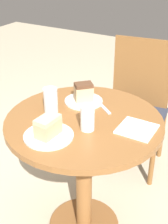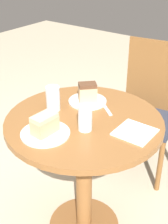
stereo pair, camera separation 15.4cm
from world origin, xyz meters
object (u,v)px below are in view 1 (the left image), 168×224
(cake_slice_far, at_px, (48,126))
(glass_lemonade, at_px, (88,119))
(chair, at_px, (136,104))
(cake_slice_near, at_px, (84,92))
(glass_water, at_px, (51,102))
(plate_far, at_px, (49,136))
(plate_near, at_px, (84,101))

(cake_slice_far, xyz_separation_m, glass_lemonade, (0.12, 0.14, -0.00))
(chair, distance_m, cake_slice_near, 0.73)
(glass_lemonade, xyz_separation_m, glass_water, (-0.25, 0.06, 0.00))
(glass_lemonade, bearing_deg, cake_slice_far, -130.35)
(plate_far, distance_m, glass_water, 0.25)
(plate_near, distance_m, cake_slice_near, 0.06)
(plate_far, distance_m, glass_lemonade, 0.20)
(cake_slice_near, height_order, cake_slice_far, cake_slice_near)
(cake_slice_near, distance_m, glass_water, 0.20)
(glass_lemonade, bearing_deg, plate_near, 123.75)
(cake_slice_far, bearing_deg, glass_water, 122.37)
(chair, relative_size, glass_lemonade, 7.71)
(glass_lemonade, height_order, glass_water, glass_water)
(plate_far, height_order, glass_lemonade, glass_lemonade)
(cake_slice_far, bearing_deg, plate_near, 95.39)
(plate_near, bearing_deg, glass_lemonade, -56.25)
(plate_near, distance_m, cake_slice_far, 0.39)
(chair, xyz_separation_m, glass_lemonade, (0.08, -0.88, 0.33))
(plate_far, bearing_deg, cake_slice_near, 95.39)
(plate_far, height_order, cake_slice_near, cake_slice_near)
(chair, distance_m, glass_water, 0.90)
(cake_slice_near, distance_m, cake_slice_far, 0.38)
(chair, height_order, glass_lemonade, chair)
(plate_far, distance_m, cake_slice_near, 0.39)
(glass_water, bearing_deg, chair, 78.14)
(cake_slice_near, xyz_separation_m, glass_lemonade, (0.16, -0.24, -0.01))
(plate_far, bearing_deg, glass_water, 122.37)
(chair, xyz_separation_m, glass_water, (-0.17, -0.82, 0.34))
(glass_lemonade, distance_m, glass_water, 0.26)
(cake_slice_far, distance_m, glass_water, 0.24)
(cake_slice_far, relative_size, glass_water, 0.95)
(plate_near, xyz_separation_m, cake_slice_near, (-0.00, 0.00, 0.06))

